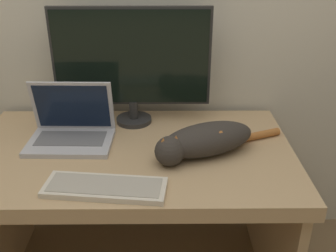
{
  "coord_description": "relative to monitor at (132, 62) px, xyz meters",
  "views": [
    {
      "loc": [
        0.14,
        -1.0,
        1.48
      ],
      "look_at": [
        0.15,
        0.34,
        0.82
      ],
      "focal_mm": 42.0,
      "sensor_mm": 36.0,
      "label": 1
    }
  ],
  "objects": [
    {
      "name": "desk",
      "position": [
        0.01,
        -0.26,
        -0.44
      ],
      "size": [
        1.3,
        0.76,
        0.7
      ],
      "color": "tan",
      "rests_on": "ground_plane"
    },
    {
      "name": "monitor",
      "position": [
        0.0,
        0.0,
        0.0
      ],
      "size": [
        0.68,
        0.16,
        0.52
      ],
      "color": "#282828",
      "rests_on": "desk"
    },
    {
      "name": "laptop",
      "position": [
        -0.24,
        -0.19,
        -0.23
      ],
      "size": [
        0.35,
        0.24,
        0.25
      ],
      "rotation": [
        0.0,
        0.0,
        -0.03
      ],
      "color": "#B7B7BC",
      "rests_on": "desk"
    },
    {
      "name": "external_keyboard",
      "position": [
        -0.06,
        -0.54,
        -0.27
      ],
      "size": [
        0.43,
        0.19,
        0.02
      ],
      "rotation": [
        0.0,
        0.0,
        -0.11
      ],
      "color": "beige",
      "rests_on": "desk"
    },
    {
      "name": "cat",
      "position": [
        0.29,
        -0.3,
        -0.22
      ],
      "size": [
        0.53,
        0.32,
        0.13
      ],
      "rotation": [
        0.0,
        0.0,
        0.38
      ],
      "color": "#332D28",
      "rests_on": "desk"
    }
  ]
}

